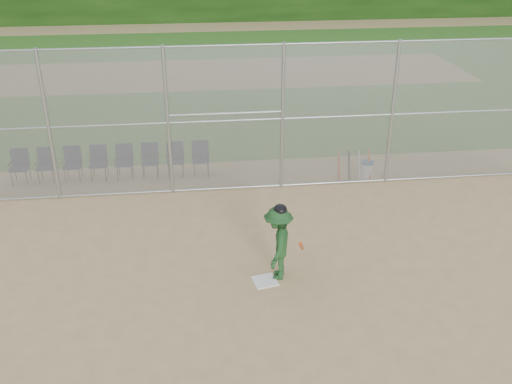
{
  "coord_description": "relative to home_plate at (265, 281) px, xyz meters",
  "views": [
    {
      "loc": [
        -1.39,
        -9.22,
        6.82
      ],
      "look_at": [
        0.0,
        2.5,
        1.1
      ],
      "focal_mm": 40.0,
      "sensor_mm": 36.0,
      "label": 1
    }
  ],
  "objects": [
    {
      "name": "water_cooler",
      "position": [
        3.63,
        4.88,
        0.23
      ],
      "size": [
        0.38,
        0.38,
        0.48
      ],
      "color": "white",
      "rests_on": "ground"
    },
    {
      "name": "chair_0",
      "position": [
        -6.21,
        5.64,
        0.47
      ],
      "size": [
        0.54,
        0.52,
        0.96
      ],
      "primitive_type": null,
      "color": "black",
      "rests_on": "ground"
    },
    {
      "name": "home_plate",
      "position": [
        0.0,
        0.0,
        0.0
      ],
      "size": [
        0.56,
        0.56,
        0.02
      ],
      "primitive_type": "cube",
      "rotation": [
        0.0,
        0.0,
        0.2
      ],
      "color": "white",
      "rests_on": "ground"
    },
    {
      "name": "chair_5",
      "position": [
        -2.58,
        5.64,
        0.47
      ],
      "size": [
        0.54,
        0.52,
        0.96
      ],
      "primitive_type": null,
      "color": "black",
      "rests_on": "ground"
    },
    {
      "name": "backstop_fence",
      "position": [
        0.05,
        4.49,
        2.06
      ],
      "size": [
        16.09,
        0.09,
        4.0
      ],
      "color": "gray",
      "rests_on": "ground"
    },
    {
      "name": "dirt_patch_far",
      "position": [
        0.05,
        17.49,
        -0.0
      ],
      "size": [
        24.0,
        24.0,
        0.0
      ],
      "primitive_type": "plane",
      "color": "tan",
      "rests_on": "ground"
    },
    {
      "name": "chair_7",
      "position": [
        -1.13,
        5.64,
        0.47
      ],
      "size": [
        0.54,
        0.52,
        0.96
      ],
      "primitive_type": null,
      "color": "black",
      "rests_on": "ground"
    },
    {
      "name": "spare_bats",
      "position": [
        3.23,
        4.85,
        0.4
      ],
      "size": [
        0.96,
        0.4,
        0.83
      ],
      "color": "#D84C14",
      "rests_on": "ground"
    },
    {
      "name": "chair_1",
      "position": [
        -5.49,
        5.64,
        0.47
      ],
      "size": [
        0.54,
        0.52,
        0.96
      ],
      "primitive_type": null,
      "color": "black",
      "rests_on": "ground"
    },
    {
      "name": "chair_3",
      "position": [
        -4.03,
        5.64,
        0.47
      ],
      "size": [
        0.54,
        0.52,
        0.96
      ],
      "primitive_type": null,
      "color": "black",
      "rests_on": "ground"
    },
    {
      "name": "chair_4",
      "position": [
        -3.31,
        5.64,
        0.47
      ],
      "size": [
        0.54,
        0.52,
        0.96
      ],
      "primitive_type": null,
      "color": "black",
      "rests_on": "ground"
    },
    {
      "name": "ground",
      "position": [
        0.05,
        -0.51,
        -0.01
      ],
      "size": [
        100.0,
        100.0,
        0.0
      ],
      "primitive_type": "plane",
      "color": "tan",
      "rests_on": "ground"
    },
    {
      "name": "grass_strip",
      "position": [
        0.05,
        17.49,
        -0.01
      ],
      "size": [
        100.0,
        100.0,
        0.0
      ],
      "primitive_type": "plane",
      "color": "#2F651E",
      "rests_on": "ground"
    },
    {
      "name": "chair_2",
      "position": [
        -4.76,
        5.64,
        0.47
      ],
      "size": [
        0.54,
        0.52,
        0.96
      ],
      "primitive_type": null,
      "color": "black",
      "rests_on": "ground"
    },
    {
      "name": "batter_at_plate",
      "position": [
        0.29,
        0.15,
        0.81
      ],
      "size": [
        0.96,
        1.34,
        1.7
      ],
      "color": "#1D4920",
      "rests_on": "ground"
    },
    {
      "name": "chair_6",
      "position": [
        -1.86,
        5.64,
        0.47
      ],
      "size": [
        0.54,
        0.52,
        0.96
      ],
      "primitive_type": null,
      "color": "black",
      "rests_on": "ground"
    }
  ]
}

